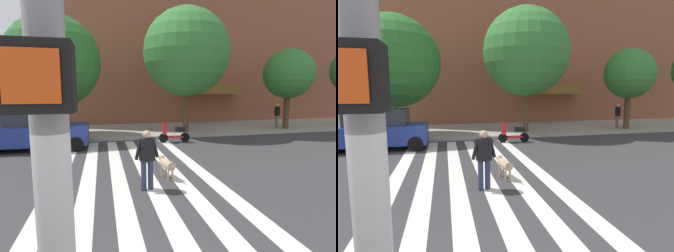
{
  "view_description": "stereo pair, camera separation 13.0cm",
  "coord_description": "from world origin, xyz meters",
  "views": [
    {
      "loc": [
        -0.23,
        -1.7,
        2.7
      ],
      "look_at": [
        1.9,
        6.92,
        1.5
      ],
      "focal_mm": 28.53,
      "sensor_mm": 36.0,
      "label": 1
    },
    {
      "loc": [
        -0.1,
        -1.73,
        2.7
      ],
      "look_at": [
        1.9,
        6.92,
        1.5
      ],
      "focal_mm": 28.53,
      "sensor_mm": 36.0,
      "label": 2
    }
  ],
  "objects": [
    {
      "name": "pedestrian_dog_walker",
      "position": [
        0.9,
        5.23,
        0.93
      ],
      "size": [
        0.71,
        0.32,
        1.64
      ],
      "color": "#282D4C",
      "rests_on": "ground_plane"
    },
    {
      "name": "street_tree_further",
      "position": [
        11.68,
        13.61,
        3.74
      ],
      "size": [
        3.22,
        3.22,
        5.22
      ],
      "color": "#4C3823",
      "rests_on": "sidewalk_far"
    },
    {
      "name": "ground_plane",
      "position": [
        0.0,
        6.31,
        0.0
      ],
      "size": [
        160.0,
        160.0,
        0.0
      ],
      "primitive_type": "plane",
      "color": "#353538"
    },
    {
      "name": "parked_car_behind_first",
      "position": [
        -3.2,
        11.37,
        0.89
      ],
      "size": [
        4.69,
        1.91,
        1.84
      ],
      "color": "navy",
      "rests_on": "ground_plane"
    },
    {
      "name": "crosswalk_stripes",
      "position": [
        0.65,
        6.31,
        0.0
      ],
      "size": [
        4.95,
        12.02,
        0.01
      ],
      "color": "silver",
      "rests_on": "ground_plane"
    },
    {
      "name": "street_tree_nearest",
      "position": [
        -2.71,
        14.08,
        4.23
      ],
      "size": [
        5.01,
        5.01,
        6.59
      ],
      "color": "#4C3823",
      "rests_on": "sidewalk_far"
    },
    {
      "name": "sidewalk_far",
      "position": [
        0.0,
        15.62,
        0.07
      ],
      "size": [
        80.0,
        6.0,
        0.15
      ],
      "primitive_type": "cube",
      "color": "#9A988D",
      "rests_on": "ground_plane"
    },
    {
      "name": "parked_scooter",
      "position": [
        3.37,
        11.5,
        0.48
      ],
      "size": [
        1.63,
        0.5,
        1.11
      ],
      "color": "black",
      "rests_on": "ground_plane"
    },
    {
      "name": "pedestrian_bystander",
      "position": [
        11.32,
        14.07,
        1.08
      ],
      "size": [
        0.33,
        0.7,
        1.64
      ],
      "color": "#6B6051",
      "rests_on": "sidewalk_far"
    },
    {
      "name": "street_tree_middle",
      "position": [
        4.74,
        13.84,
        4.92
      ],
      "size": [
        5.19,
        5.19,
        7.38
      ],
      "color": "#4C3823",
      "rests_on": "sidewalk_far"
    },
    {
      "name": "dog_on_leash",
      "position": [
        1.64,
        6.06,
        0.44
      ],
      "size": [
        0.4,
        1.03,
        0.65
      ],
      "color": "tan",
      "rests_on": "ground_plane"
    }
  ]
}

